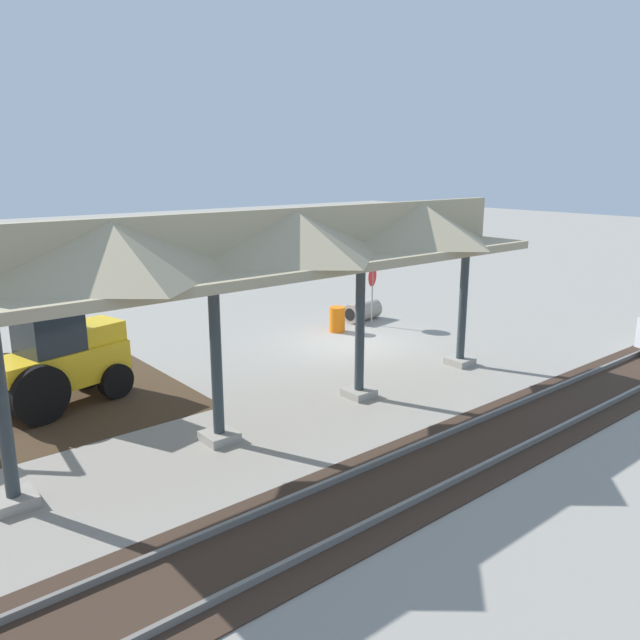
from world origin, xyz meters
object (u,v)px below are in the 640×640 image
backhoe (54,357)px  traffic_barrel (337,319)px  stop_sign (372,283)px  concrete_pipe (362,311)px

backhoe → traffic_barrel: backhoe is taller
stop_sign → traffic_barrel: (1.61, -0.12, -1.15)m
stop_sign → concrete_pipe: bearing=-107.1°
concrete_pipe → traffic_barrel: size_ratio=1.82×
concrete_pipe → traffic_barrel: (1.83, 0.62, 0.08)m
stop_sign → concrete_pipe: (-0.23, -0.73, -1.24)m
traffic_barrel → stop_sign: bearing=175.9°
stop_sign → traffic_barrel: stop_sign is taller
traffic_barrel → concrete_pipe: bearing=-161.4°
backhoe → concrete_pipe: backhoe is taller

